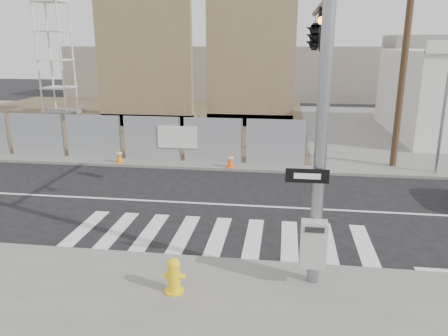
# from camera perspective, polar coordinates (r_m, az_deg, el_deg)

# --- Properties ---
(ground) EXTENTS (100.00, 100.00, 0.00)m
(ground) POSITION_cam_1_polar(r_m,az_deg,el_deg) (14.82, 0.73, -4.83)
(ground) COLOR black
(ground) RESTS_ON ground
(sidewalk_far) EXTENTS (50.00, 20.00, 0.12)m
(sidewalk_far) POSITION_cam_1_polar(r_m,az_deg,el_deg) (28.29, 4.36, 5.30)
(sidewalk_far) COLOR slate
(sidewalk_far) RESTS_ON ground
(signal_pole) EXTENTS (0.96, 5.87, 7.00)m
(signal_pole) POSITION_cam_1_polar(r_m,az_deg,el_deg) (11.74, 11.99, 13.28)
(signal_pole) COLOR gray
(signal_pole) RESTS_ON sidewalk_near
(far_signal_pole) EXTENTS (0.16, 0.20, 5.60)m
(far_signal_pole) POSITION_cam_1_polar(r_m,az_deg,el_deg) (19.47, 27.08, 8.99)
(far_signal_pole) COLOR gray
(far_signal_pole) RESTS_ON sidewalk_far
(chain_link_fence) EXTENTS (24.60, 0.04, 2.00)m
(chain_link_fence) POSITION_cam_1_polar(r_m,az_deg,el_deg) (22.51, -23.67, 4.00)
(chain_link_fence) COLOR gray
(chain_link_fence) RESTS_ON sidewalk_far
(concrete_wall_left) EXTENTS (6.00, 1.30, 8.00)m
(concrete_wall_left) POSITION_cam_1_polar(r_m,az_deg,el_deg) (28.28, -10.23, 11.88)
(concrete_wall_left) COLOR #796049
(concrete_wall_left) RESTS_ON sidewalk_far
(concrete_wall_right) EXTENTS (5.50, 1.30, 8.00)m
(concrete_wall_right) POSITION_cam_1_polar(r_m,az_deg,el_deg) (27.99, 3.48, 12.06)
(concrete_wall_right) COLOR #796049
(concrete_wall_right) RESTS_ON sidewalk_far
(utility_pole_right) EXTENTS (1.60, 0.28, 10.00)m
(utility_pole_right) POSITION_cam_1_polar(r_m,az_deg,el_deg) (19.83, 22.66, 14.61)
(utility_pole_right) COLOR #4C3723
(utility_pole_right) RESTS_ON sidewalk_far
(fire_hydrant) EXTENTS (0.54, 0.54, 0.79)m
(fire_hydrant) POSITION_cam_1_polar(r_m,az_deg,el_deg) (9.61, -6.56, -13.75)
(fire_hydrant) COLOR yellow
(fire_hydrant) RESTS_ON sidewalk_near
(traffic_cone_c) EXTENTS (0.38, 0.38, 0.66)m
(traffic_cone_c) POSITION_cam_1_polar(r_m,az_deg,el_deg) (20.04, -13.52, 1.59)
(traffic_cone_c) COLOR orange
(traffic_cone_c) RESTS_ON sidewalk_far
(traffic_cone_d) EXTENTS (0.44, 0.44, 0.66)m
(traffic_cone_d) POSITION_cam_1_polar(r_m,az_deg,el_deg) (18.74, 0.85, 1.04)
(traffic_cone_d) COLOR #FE610D
(traffic_cone_d) RESTS_ON sidewalk_far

